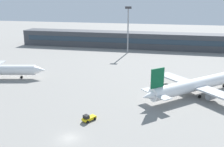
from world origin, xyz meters
TOP-DOWN VIEW (x-y plane):
  - ground_plane at (0.00, 40.00)m, footprint 400.00×400.00m
  - terminal_building at (0.00, 104.94)m, footprint 134.40×12.13m
  - airplane_near at (29.63, 33.46)m, footprint 33.96×32.36m
  - baggage_tug_yellow at (1.62, 8.66)m, footprint 3.17×3.85m
  - floodlight_tower_west at (-1.31, 89.44)m, footprint 3.20×0.80m

SIDE VIEW (x-z plane):
  - ground_plane at x=0.00m, z-range 0.00..0.00m
  - baggage_tug_yellow at x=1.62m, z-range -0.08..1.67m
  - airplane_near at x=29.63m, z-range -2.09..8.63m
  - terminal_building at x=0.00m, z-range 0.00..9.00m
  - floodlight_tower_west at x=-1.31m, z-range 1.99..26.12m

